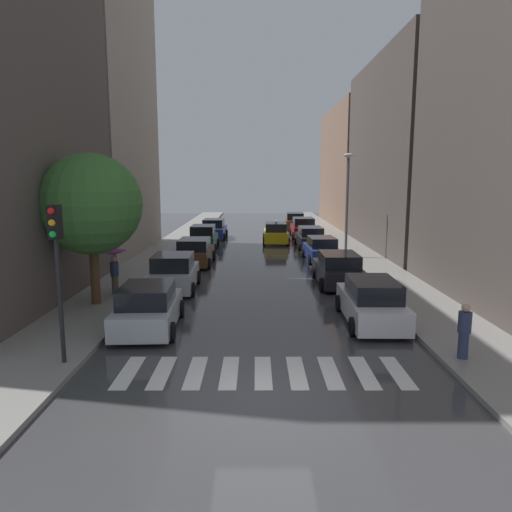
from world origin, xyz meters
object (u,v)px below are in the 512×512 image
(pedestrian_near_tree, at_px, (465,330))
(parked_car_left_fourth, at_px, (204,239))
(parked_car_left_nearest, at_px, (149,308))
(taxi_midroad, at_px, (277,233))
(parked_car_right_nearest, at_px, (373,303))
(pedestrian_foreground, at_px, (115,261))
(street_tree_left, at_px, (92,204))
(parked_car_left_second, at_px, (175,273))
(parked_car_left_third, at_px, (196,252))
(parked_car_right_sixth, at_px, (296,221))
(traffic_light_left_corner, at_px, (57,249))
(parked_car_left_fifth, at_px, (215,229))
(parked_car_right_fourth, at_px, (311,238))
(parked_car_right_second, at_px, (339,270))
(parked_car_right_third, at_px, (322,250))
(parked_car_right_fifth, at_px, (304,228))
(lamp_post_right, at_px, (348,198))

(pedestrian_near_tree, bearing_deg, parked_car_left_fourth, 125.56)
(parked_car_left_nearest, relative_size, taxi_midroad, 0.95)
(parked_car_right_nearest, bearing_deg, parked_car_left_nearest, 96.08)
(pedestrian_foreground, distance_m, street_tree_left, 3.09)
(parked_car_left_second, distance_m, parked_car_left_third, 6.59)
(parked_car_right_sixth, height_order, traffic_light_left_corner, traffic_light_left_corner)
(taxi_midroad, height_order, traffic_light_left_corner, traffic_light_left_corner)
(parked_car_left_second, relative_size, parked_car_right_sixth, 0.83)
(parked_car_left_fifth, distance_m, parked_car_right_fourth, 9.28)
(parked_car_left_second, height_order, parked_car_left_third, parked_car_left_second)
(parked_car_right_second, height_order, parked_car_right_sixth, parked_car_right_sixth)
(parked_car_left_nearest, bearing_deg, parked_car_right_second, -50.66)
(parked_car_left_third, xyz_separation_m, parked_car_right_third, (7.75, 1.28, -0.03))
(parked_car_left_fifth, height_order, pedestrian_foreground, pedestrian_foreground)
(street_tree_left, bearing_deg, taxi_midroad, 67.33)
(parked_car_right_nearest, height_order, parked_car_right_fifth, parked_car_right_fifth)
(parked_car_right_fourth, distance_m, pedestrian_foreground, 17.99)
(parked_car_right_third, relative_size, street_tree_left, 0.70)
(parked_car_right_third, height_order, pedestrian_foreground, pedestrian_foreground)
(parked_car_right_second, bearing_deg, lamp_post_right, -13.43)
(parked_car_left_fifth, bearing_deg, pedestrian_near_tree, -160.47)
(parked_car_right_fifth, bearing_deg, parked_car_right_second, 179.66)
(parked_car_left_fourth, height_order, parked_car_right_third, parked_car_left_fourth)
(parked_car_right_fourth, distance_m, parked_car_right_sixth, 12.82)
(parked_car_right_nearest, xyz_separation_m, lamp_post_right, (1.63, 13.61, 3.16))
(parked_car_right_second, height_order, parked_car_right_fourth, parked_car_right_second)
(parked_car_left_second, xyz_separation_m, parked_car_right_third, (7.87, 7.87, -0.07))
(taxi_midroad, bearing_deg, parked_car_left_second, 162.68)
(parked_car_left_fifth, height_order, parked_car_right_sixth, parked_car_right_sixth)
(parked_car_left_fourth, xyz_separation_m, parked_car_left_fifth, (0.19, 6.50, -0.04))
(parked_car_right_nearest, xyz_separation_m, parked_car_right_third, (-0.04, 12.91, -0.04))
(parked_car_left_third, height_order, parked_car_right_fourth, parked_car_left_third)
(taxi_midroad, bearing_deg, lamp_post_right, -150.73)
(parked_car_left_third, height_order, parked_car_right_nearest, parked_car_right_nearest)
(parked_car_left_second, distance_m, parked_car_right_second, 7.88)
(parked_car_right_third, bearing_deg, parked_car_left_fourth, 57.41)
(parked_car_right_third, distance_m, traffic_light_left_corner, 19.53)
(parked_car_left_nearest, relative_size, parked_car_right_third, 1.01)
(parked_car_left_fourth, xyz_separation_m, parked_car_right_fifth, (7.90, 7.38, -0.02))
(street_tree_left, bearing_deg, pedestrian_near_tree, -25.74)
(parked_car_left_fourth, distance_m, street_tree_left, 15.86)
(parked_car_left_second, distance_m, parked_car_right_nearest, 9.38)
(parked_car_right_second, xyz_separation_m, pedestrian_foreground, (-10.17, -2.32, 0.83))
(parked_car_right_second, bearing_deg, parked_car_left_second, 98.44)
(pedestrian_near_tree, height_order, traffic_light_left_corner, traffic_light_left_corner)
(parked_car_right_third, bearing_deg, pedestrian_foreground, 128.72)
(parked_car_left_second, xyz_separation_m, parked_car_right_fifth, (7.91, 19.78, 0.02))
(parked_car_left_fourth, distance_m, parked_car_right_second, 13.66)
(street_tree_left, distance_m, lamp_post_right, 16.71)
(parked_car_right_sixth, bearing_deg, street_tree_left, 162.83)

